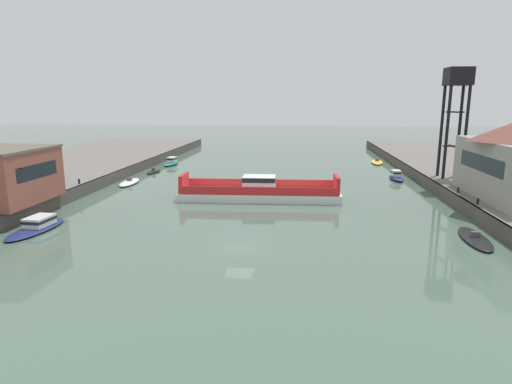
{
  "coord_description": "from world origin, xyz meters",
  "views": [
    {
      "loc": [
        5.33,
        -36.52,
        12.99
      ],
      "look_at": [
        0.0,
        14.83,
        2.0
      ],
      "focal_mm": 29.96,
      "sensor_mm": 36.0,
      "label": 1
    }
  ],
  "objects": [
    {
      "name": "moored_boat_mid_left",
      "position": [
        -21.39,
        3.12,
        0.52
      ],
      "size": [
        3.46,
        8.5,
        1.37
      ],
      "color": "navy",
      "rests_on": "ground"
    },
    {
      "name": "bollard_left_far",
      "position": [
        -25.12,
        18.81,
        2.17
      ],
      "size": [
        0.32,
        0.32,
        0.71
      ],
      "color": "black",
      "rests_on": "quay_left"
    },
    {
      "name": "bollard_left_aft",
      "position": [
        -25.12,
        11.68,
        2.17
      ],
      "size": [
        0.32,
        0.32,
        0.71
      ],
      "color": "black",
      "rests_on": "quay_left"
    },
    {
      "name": "bollard_right_aft",
      "position": [
        25.12,
        11.96,
        2.17
      ],
      "size": [
        0.32,
        0.32,
        0.71
      ],
      "color": "black",
      "rests_on": "quay_right"
    },
    {
      "name": "moored_boat_near_right",
      "position": [
        21.86,
        56.81,
        0.22
      ],
      "size": [
        3.36,
        8.12,
        0.93
      ],
      "color": "yellow",
      "rests_on": "ground"
    },
    {
      "name": "ground_plane",
      "position": [
        0.0,
        0.0,
        0.0
      ],
      "size": [
        400.0,
        400.0,
        0.0
      ],
      "primitive_type": "plane",
      "color": "#4C6656"
    },
    {
      "name": "moored_boat_mid_right",
      "position": [
        -21.88,
        28.39,
        0.26
      ],
      "size": [
        2.67,
        7.24,
        1.0
      ],
      "color": "white",
      "rests_on": "ground"
    },
    {
      "name": "bollard_right_far",
      "position": [
        25.12,
        18.07,
        2.17
      ],
      "size": [
        0.32,
        0.32,
        0.71
      ],
      "color": "black",
      "rests_on": "quay_right"
    },
    {
      "name": "moored_boat_far_right",
      "position": [
        22.1,
        4.3,
        0.19
      ],
      "size": [
        2.91,
        7.92,
        0.86
      ],
      "color": "black",
      "rests_on": "ground"
    },
    {
      "name": "moored_boat_upstream_a",
      "position": [
        21.58,
        36.62,
        0.59
      ],
      "size": [
        2.07,
        5.91,
        1.59
      ],
      "color": "navy",
      "rests_on": "ground"
    },
    {
      "name": "moored_boat_near_left",
      "position": [
        -21.34,
        49.44,
        0.6
      ],
      "size": [
        2.59,
        6.36,
        1.63
      ],
      "color": "#237075",
      "rests_on": "ground"
    },
    {
      "name": "moored_boat_far_left",
      "position": [
        -21.63,
        39.2,
        0.23
      ],
      "size": [
        1.99,
        5.02,
        0.93
      ],
      "color": "black",
      "rests_on": "ground"
    },
    {
      "name": "chain_ferry",
      "position": [
        -0.07,
        19.77,
        0.99
      ],
      "size": [
        21.86,
        6.57,
        3.3
      ],
      "color": "silver",
      "rests_on": "ground"
    },
    {
      "name": "crane_tower",
      "position": [
        27.76,
        29.58,
        14.34
      ],
      "size": [
        3.39,
        3.39,
        15.99
      ],
      "color": "black",
      "rests_on": "quay_right"
    }
  ]
}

